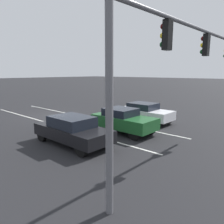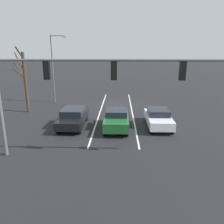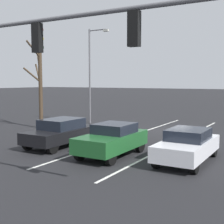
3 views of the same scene
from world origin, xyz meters
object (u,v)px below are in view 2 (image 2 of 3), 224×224
car_white_leftlane_front (158,118)px  traffic_signal_gantry (74,79)px  car_black_rightlane_front (73,117)px  car_darkgreen_midlane_front (116,119)px  street_lamp_right_shoulder (54,65)px  bare_tree_near (24,79)px

car_white_leftlane_front → traffic_signal_gantry: bearing=44.6°
car_black_rightlane_front → car_darkgreen_midlane_front: car_darkgreen_midlane_front is taller
car_black_rightlane_front → street_lamp_right_shoulder: (3.75, -8.43, 3.70)m
car_darkgreen_midlane_front → street_lamp_right_shoulder: (7.27, -8.97, 3.68)m
traffic_signal_gantry → street_lamp_right_shoulder: (5.12, -13.69, -0.01)m
car_white_leftlane_front → car_darkgreen_midlane_front: 3.45m
car_white_leftlane_front → traffic_signal_gantry: traffic_signal_gantry is taller
street_lamp_right_shoulder → traffic_signal_gantry: bearing=110.5°
bare_tree_near → car_black_rightlane_front: bearing=142.7°
traffic_signal_gantry → street_lamp_right_shoulder: street_lamp_right_shoulder is taller
traffic_signal_gantry → bare_tree_near: 11.78m
car_white_leftlane_front → traffic_signal_gantry: (5.52, 5.44, 3.74)m
car_black_rightlane_front → bare_tree_near: bare_tree_near is taller
car_white_leftlane_front → car_black_rightlane_front: size_ratio=0.95×
car_darkgreen_midlane_front → bare_tree_near: (9.06, -4.76, 2.50)m
car_black_rightlane_front → bare_tree_near: 7.41m
car_black_rightlane_front → street_lamp_right_shoulder: bearing=-66.0°
car_darkgreen_midlane_front → traffic_signal_gantry: 6.36m
car_darkgreen_midlane_front → car_white_leftlane_front: bearing=-167.8°
car_white_leftlane_front → street_lamp_right_shoulder: (10.64, -8.25, 3.73)m
street_lamp_right_shoulder → car_black_rightlane_front: bearing=114.0°
car_black_rightlane_front → bare_tree_near: bearing=-37.3°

